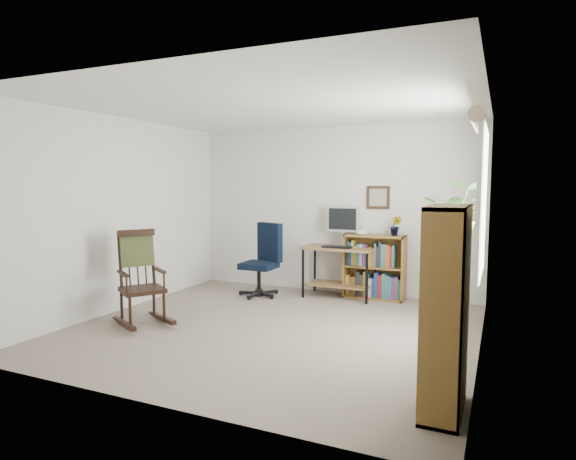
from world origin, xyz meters
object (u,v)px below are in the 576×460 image
at_px(desk, 339,272).
at_px(tall_bookshelf, 446,310).
at_px(low_bookshelf, 374,267).
at_px(office_chair, 259,259).
at_px(rocking_chair, 142,277).

xyz_separation_m(desk, tall_bookshelf, (1.72, -2.95, 0.36)).
relative_size(desk, low_bookshelf, 1.12).
distance_m(office_chair, rocking_chair, 1.83).
height_order(office_chair, low_bookshelf, office_chair).
relative_size(desk, rocking_chair, 0.91).
xyz_separation_m(desk, low_bookshelf, (0.46, 0.12, 0.09)).
height_order(desk, office_chair, office_chair).
relative_size(desk, office_chair, 0.94).
bearing_deg(desk, low_bookshelf, 14.53).
bearing_deg(office_chair, tall_bookshelf, -21.28).
distance_m(rocking_chair, tall_bookshelf, 3.44).
bearing_deg(low_bookshelf, office_chair, -161.08).
bearing_deg(office_chair, rocking_chair, -86.81).
xyz_separation_m(low_bookshelf, tall_bookshelf, (1.25, -3.07, 0.28)).
relative_size(low_bookshelf, tall_bookshelf, 0.61).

